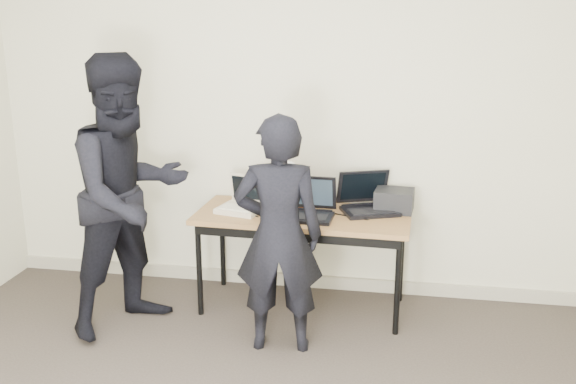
% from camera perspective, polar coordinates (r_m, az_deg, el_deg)
% --- Properties ---
extents(room, '(4.60, 4.60, 2.80)m').
position_cam_1_polar(room, '(2.62, -8.13, -0.89)').
color(room, '#39312B').
rests_on(room, ground).
extents(desk, '(1.53, 0.71, 0.72)m').
position_cam_1_polar(desk, '(4.53, 1.30, -2.69)').
color(desk, olive).
rests_on(desk, ground).
extents(laptop_beige, '(0.36, 0.36, 0.24)m').
position_cam_1_polar(laptop_beige, '(4.59, -4.08, -1.06)').
color(laptop_beige, beige).
rests_on(laptop_beige, desk).
extents(laptop_center, '(0.36, 0.35, 0.27)m').
position_cam_1_polar(laptop_center, '(4.45, 1.86, -1.42)').
color(laptop_center, black).
rests_on(laptop_center, desk).
extents(laptop_right, '(0.48, 0.47, 0.27)m').
position_cam_1_polar(laptop_right, '(4.60, 7.05, -0.90)').
color(laptop_right, black).
rests_on(laptop_right, desk).
extents(leather_satchel, '(0.38, 0.21, 0.25)m').
position_cam_1_polar(leather_satchel, '(4.71, -0.43, 0.44)').
color(leather_satchel, brown).
rests_on(leather_satchel, desk).
extents(tissue, '(0.13, 0.10, 0.08)m').
position_cam_1_polar(tissue, '(4.68, -0.06, 2.29)').
color(tissue, white).
rests_on(tissue, leather_satchel).
extents(equipment_box, '(0.29, 0.25, 0.15)m').
position_cam_1_polar(equipment_box, '(4.62, 9.42, -0.73)').
color(equipment_box, black).
rests_on(equipment_box, desk).
extents(power_brick, '(0.08, 0.05, 0.03)m').
position_cam_1_polar(power_brick, '(4.38, -1.86, -2.31)').
color(power_brick, black).
rests_on(power_brick, desk).
extents(cables, '(1.15, 0.35, 0.01)m').
position_cam_1_polar(cables, '(4.48, 2.36, -2.05)').
color(cables, black).
rests_on(cables, desk).
extents(person_typist, '(0.60, 0.43, 1.52)m').
position_cam_1_polar(person_typist, '(3.97, -0.84, -3.86)').
color(person_typist, black).
rests_on(person_typist, ground).
extents(person_observer, '(1.09, 1.14, 1.85)m').
position_cam_1_polar(person_observer, '(4.35, -13.93, -0.29)').
color(person_observer, black).
rests_on(person_observer, ground).
extents(baseboard, '(4.50, 0.03, 0.10)m').
position_cam_1_polar(baseboard, '(5.11, 0.09, -7.78)').
color(baseboard, '#A49E88').
rests_on(baseboard, ground).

